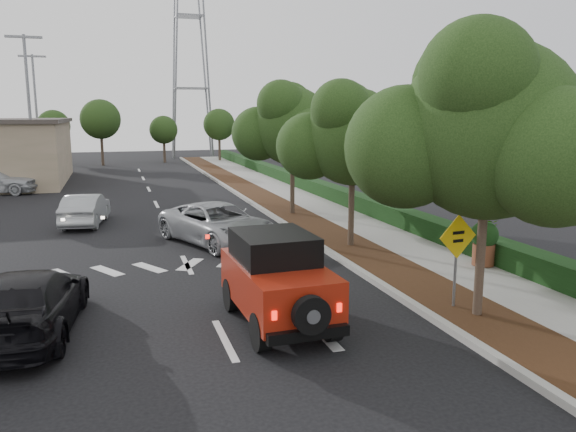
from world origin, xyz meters
name	(u,v)px	position (x,y,z in m)	size (l,w,h in m)	color
ground	(225,340)	(0.00, 0.00, 0.00)	(120.00, 120.00, 0.00)	black
curb	(277,219)	(4.60, 12.00, 0.07)	(0.20, 70.00, 0.15)	#9E9B93
planting_strip	(299,218)	(5.60, 12.00, 0.06)	(1.80, 70.00, 0.12)	black
sidewalk	(340,216)	(7.50, 12.00, 0.06)	(2.00, 70.00, 0.12)	gray
hedge	(369,207)	(8.90, 12.00, 0.40)	(0.80, 70.00, 0.80)	black
transmission_tower	(193,158)	(6.00, 48.00, 0.00)	(7.00, 4.00, 28.00)	slate
street_tree_near	(477,319)	(5.60, -0.50, 0.00)	(3.80, 3.80, 5.92)	black
street_tree_mid	(350,248)	(5.60, 6.50, 0.00)	(3.20, 3.20, 5.32)	black
street_tree_far	(292,215)	(5.60, 13.00, 0.00)	(3.40, 3.40, 5.62)	black
light_pole_a	(36,189)	(-6.50, 26.00, 0.00)	(2.00, 0.22, 9.00)	slate
light_pole_b	(41,171)	(-7.50, 38.00, 0.00)	(2.00, 0.22, 9.00)	slate
red_jeep	(275,278)	(1.27, 0.70, 1.00)	(1.84, 3.91, 1.98)	black
silver_suv_ahead	(218,224)	(1.43, 8.52, 0.71)	(2.34, 5.08, 1.41)	#A3A5AA
black_suv_oncoming	(28,303)	(-3.80, 1.52, 0.68)	(1.91, 4.70, 1.36)	black
silver_sedan_oncoming	(85,209)	(-3.16, 13.51, 0.64)	(1.36, 3.89, 1.28)	#9B9EA2
speed_hump_sign	(457,248)	(5.40, 0.10, 1.50)	(1.01, 0.14, 2.16)	slate
terracotta_planter	(484,239)	(8.24, 2.90, 0.93)	(0.79, 0.79, 1.38)	brown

